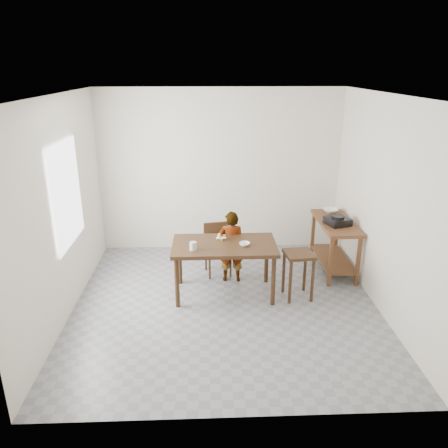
{
  "coord_description": "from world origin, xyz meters",
  "views": [
    {
      "loc": [
        -0.23,
        -5.12,
        3.01
      ],
      "look_at": [
        0.0,
        0.4,
        1.0
      ],
      "focal_mm": 35.0,
      "sensor_mm": 36.0,
      "label": 1
    }
  ],
  "objects_px": {
    "prep_counter": "(334,246)",
    "dining_chair": "(218,250)",
    "dining_table": "(224,269)",
    "stool": "(298,275)",
    "child": "(231,247)"
  },
  "relations": [
    {
      "from": "child",
      "to": "stool",
      "type": "xyz_separation_m",
      "value": [
        0.88,
        -0.53,
        -0.21
      ]
    },
    {
      "from": "dining_chair",
      "to": "stool",
      "type": "xyz_separation_m",
      "value": [
        1.07,
        -0.77,
        -0.06
      ]
    },
    {
      "from": "prep_counter",
      "to": "stool",
      "type": "xyz_separation_m",
      "value": [
        -0.72,
        -0.83,
        -0.07
      ]
    },
    {
      "from": "dining_chair",
      "to": "dining_table",
      "type": "bearing_deg",
      "value": -93.81
    },
    {
      "from": "dining_table",
      "to": "child",
      "type": "xyz_separation_m",
      "value": [
        0.12,
        0.41,
        0.16
      ]
    },
    {
      "from": "prep_counter",
      "to": "child",
      "type": "height_order",
      "value": "child"
    },
    {
      "from": "prep_counter",
      "to": "stool",
      "type": "height_order",
      "value": "prep_counter"
    },
    {
      "from": "dining_table",
      "to": "child",
      "type": "bearing_deg",
      "value": 74.01
    },
    {
      "from": "prep_counter",
      "to": "stool",
      "type": "relative_size",
      "value": 1.82
    },
    {
      "from": "dining_table",
      "to": "dining_chair",
      "type": "bearing_deg",
      "value": 96.16
    },
    {
      "from": "prep_counter",
      "to": "dining_chair",
      "type": "relative_size",
      "value": 1.55
    },
    {
      "from": "prep_counter",
      "to": "dining_chair",
      "type": "distance_m",
      "value": 1.79
    },
    {
      "from": "dining_chair",
      "to": "stool",
      "type": "height_order",
      "value": "dining_chair"
    },
    {
      "from": "dining_table",
      "to": "child",
      "type": "height_order",
      "value": "child"
    },
    {
      "from": "dining_chair",
      "to": "prep_counter",
      "type": "bearing_deg",
      "value": -8.02
    }
  ]
}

